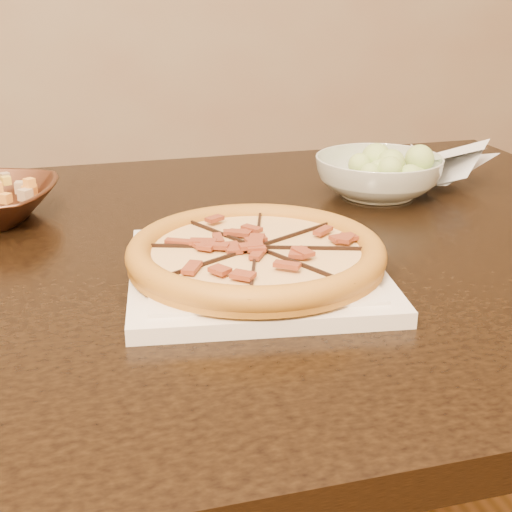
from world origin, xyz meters
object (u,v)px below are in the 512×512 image
object	(u,v)px
dining_table	(162,315)
plate	(256,272)
salad_bowl	(378,176)
pizza	(256,253)

from	to	relation	value
dining_table	plate	distance (m)	0.19
salad_bowl	pizza	bearing A→B (deg)	-135.07
dining_table	pizza	size ratio (longest dim) A/B	5.08
plate	salad_bowl	world-z (taller)	salad_bowl
plate	pizza	distance (m)	0.02
dining_table	salad_bowl	size ratio (longest dim) A/B	7.48
plate	salad_bowl	size ratio (longest dim) A/B	1.61
plate	salad_bowl	distance (m)	0.40
dining_table	plate	world-z (taller)	plate
dining_table	plate	xyz separation A→B (m)	(0.10, -0.13, 0.10)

